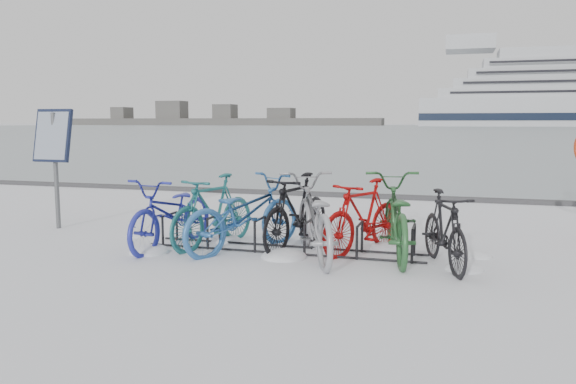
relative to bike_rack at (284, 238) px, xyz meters
name	(u,v)px	position (x,y,z in m)	size (l,w,h in m)	color
ground	(284,251)	(0.00, 0.00, -0.18)	(900.00, 900.00, 0.00)	white
ice_sheet	(446,128)	(0.00, 155.00, -0.17)	(400.00, 298.00, 0.02)	#96A3A9
quay_edge	(354,195)	(0.00, 5.90, -0.13)	(400.00, 0.25, 0.10)	#3F3F42
bike_rack	(284,238)	(0.00, 0.00, 0.00)	(4.00, 0.48, 0.46)	black
info_board	(53,143)	(-4.23, 0.51, 1.29)	(0.69, 0.27, 2.04)	#595B5E
shoreline	(204,120)	(-122.02, 260.00, 2.61)	(180.00, 12.00, 9.50)	#494949
bike_0	(173,210)	(-1.65, -0.17, 0.35)	(0.71, 2.04, 1.07)	#242A9C
bike_1	(213,209)	(-1.11, 0.05, 0.37)	(0.51, 1.82, 1.09)	#1E6366
bike_2	(244,211)	(-0.57, -0.08, 0.37)	(0.74, 2.12, 1.11)	#2D62A5
bike_3	(297,209)	(0.11, 0.27, 0.38)	(0.53, 1.86, 1.12)	black
bike_4	(313,215)	(0.48, -0.21, 0.40)	(0.77, 2.20, 1.15)	#999BA1
bike_5	(364,214)	(1.09, 0.29, 0.35)	(0.50, 1.77, 1.06)	#9E0A0A
bike_6	(396,214)	(1.54, 0.16, 0.40)	(0.76, 2.20, 1.15)	#295D2F
bike_7	(445,227)	(2.20, -0.24, 0.32)	(0.47, 1.67, 1.00)	black
snow_drifts	(288,252)	(0.07, -0.04, -0.18)	(5.58, 1.70, 0.22)	white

